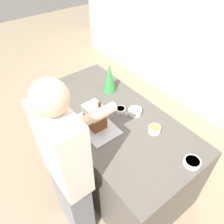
% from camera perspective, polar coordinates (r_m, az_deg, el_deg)
% --- Properties ---
extents(ground_plane, '(12.00, 12.00, 0.00)m').
position_cam_1_polar(ground_plane, '(2.87, -0.09, -14.20)').
color(ground_plane, gray).
extents(back_cabinet_block, '(6.00, 0.60, 0.91)m').
position_cam_1_polar(back_cabinet_block, '(3.77, 25.21, 7.01)').
color(back_cabinet_block, beige).
rests_on(back_cabinet_block, ground_plane).
extents(kitchen_island, '(1.86, 0.94, 0.89)m').
position_cam_1_polar(kitchen_island, '(2.51, -0.11, -8.53)').
color(kitchen_island, '#514C47').
rests_on(kitchen_island, ground_plane).
extents(baking_tray, '(0.47, 0.30, 0.01)m').
position_cam_1_polar(baking_tray, '(2.09, -4.31, -3.54)').
color(baking_tray, '#B2B2BC').
rests_on(baking_tray, kitchen_island).
extents(gingerbread_house, '(0.21, 0.16, 0.30)m').
position_cam_1_polar(gingerbread_house, '(2.00, -4.48, -1.07)').
color(gingerbread_house, brown).
rests_on(gingerbread_house, baking_tray).
extents(decorative_tree, '(0.15, 0.15, 0.34)m').
position_cam_1_polar(decorative_tree, '(2.42, -0.68, 8.91)').
color(decorative_tree, '#33843D').
rests_on(decorative_tree, kitchen_island).
extents(candy_bowl_center_rear, '(0.13, 0.13, 0.05)m').
position_cam_1_polar(candy_bowl_center_rear, '(2.20, 6.06, 0.17)').
color(candy_bowl_center_rear, white).
rests_on(candy_bowl_center_rear, kitchen_island).
extents(candy_bowl_far_left, '(0.11, 0.11, 0.05)m').
position_cam_1_polar(candy_bowl_far_left, '(2.05, 11.05, -4.43)').
color(candy_bowl_far_left, white).
rests_on(candy_bowl_far_left, kitchen_island).
extents(candy_bowl_front_corner, '(0.10, 0.10, 0.04)m').
position_cam_1_polar(candy_bowl_front_corner, '(2.22, 2.26, 0.64)').
color(candy_bowl_front_corner, white).
rests_on(candy_bowl_front_corner, kitchen_island).
extents(candy_bowl_near_tray_left, '(0.14, 0.14, 0.04)m').
position_cam_1_polar(candy_bowl_near_tray_left, '(1.91, 20.21, -12.16)').
color(candy_bowl_near_tray_left, silver).
rests_on(candy_bowl_near_tray_left, kitchen_island).
extents(person, '(0.46, 0.57, 1.75)m').
position_cam_1_polar(person, '(1.79, -11.45, -14.91)').
color(person, slate).
rests_on(person, ground_plane).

